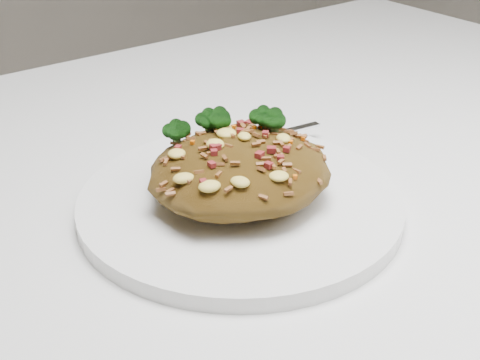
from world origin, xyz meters
The scene contains 4 objects.
dining_table centered at (0.00, 0.00, 0.66)m, with size 1.20×0.80×0.75m.
plate centered at (-0.06, -0.05, 0.76)m, with size 0.27×0.27×0.01m, color white.
fried_rice centered at (-0.05, -0.05, 0.80)m, with size 0.16×0.14×0.07m.
fork centered at (0.02, 0.02, 0.77)m, with size 0.16×0.04×0.00m.
Camera 1 is at (-0.35, -0.44, 1.05)m, focal length 50.00 mm.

